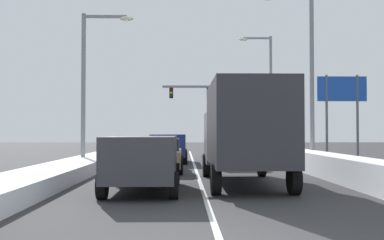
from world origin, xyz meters
The scene contains 15 objects.
ground_plane centered at (0.00, 13.60, 0.00)m, with size 120.00×120.00×0.00m, color #333335.
lane_stripe_between_right_lane_and_center_lane centered at (0.00, 17.00, 0.00)m, with size 0.14×37.39×0.01m, color silver.
snow_bank_right_shoulder centered at (5.30, 17.00, 0.45)m, with size 1.22×37.39×0.91m, color white.
snow_bank_left_shoulder centered at (-5.30, 17.00, 0.27)m, with size 2.02×37.39×0.54m, color white.
box_truck_right_lane_nearest centered at (1.45, 8.18, 1.90)m, with size 2.53×7.20×3.36m.
sedan_white_right_lane_second centered at (1.83, 16.20, 0.76)m, with size 2.00×4.50×1.51m.
sedan_silver_right_lane_third centered at (1.93, 22.10, 0.76)m, with size 2.00×4.50×1.51m.
suv_charcoal_center_lane_nearest centered at (-1.81, 6.66, 1.02)m, with size 2.16×4.90×1.67m.
sedan_tan_center_lane_second centered at (-1.62, 13.41, 0.76)m, with size 2.00×4.50×1.51m.
suv_navy_center_lane_third centered at (-1.45, 19.69, 1.02)m, with size 2.16×4.90×1.67m.
traffic_light_gantry centered at (2.57, 33.98, 4.50)m, with size 7.54×0.47×6.20m.
street_lamp_right_near centered at (5.50, 15.30, 5.22)m, with size 2.66×0.36×8.80m.
street_lamp_right_mid centered at (6.09, 28.89, 5.58)m, with size 2.66×0.36×9.50m.
street_lamp_left_mid centered at (-5.34, 16.01, 4.74)m, with size 2.66×0.36×7.89m.
roadside_sign_right centered at (9.64, 21.82, 4.02)m, with size 3.20×0.16×5.50m.
Camera 1 is at (-0.60, -7.23, 1.79)m, focal length 42.51 mm.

